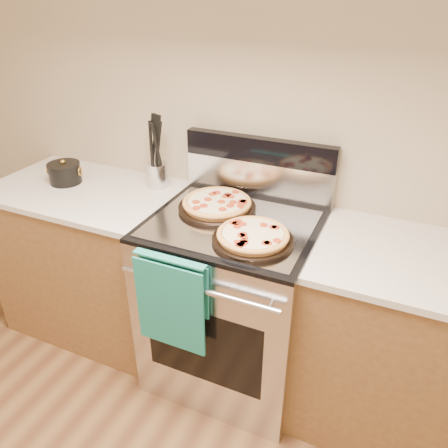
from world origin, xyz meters
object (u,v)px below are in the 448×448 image
at_px(range_body, 233,303).
at_px(utensil_crock, 158,175).
at_px(pepperoni_pizza_front, 253,236).
at_px(saucepan, 65,174).
at_px(pepperoni_pizza_back, 217,204).

xyz_separation_m(range_body, utensil_crock, (-0.53, 0.21, 0.53)).
height_order(range_body, pepperoni_pizza_front, pepperoni_pizza_front).
xyz_separation_m(utensil_crock, saucepan, (-0.49, -0.16, -0.02)).
height_order(range_body, pepperoni_pizza_back, pepperoni_pizza_back).
xyz_separation_m(pepperoni_pizza_front, saucepan, (-1.16, 0.19, 0.01)).
bearing_deg(utensil_crock, pepperoni_pizza_back, -18.95).
height_order(range_body, saucepan, saucepan).
relative_size(pepperoni_pizza_back, saucepan, 2.17).
distance_m(pepperoni_pizza_back, pepperoni_pizza_front, 0.33).
distance_m(pepperoni_pizza_back, saucepan, 0.90).
distance_m(range_body, saucepan, 1.14).
distance_m(utensil_crock, saucepan, 0.51).
height_order(utensil_crock, saucepan, utensil_crock).
relative_size(range_body, saucepan, 5.39).
height_order(pepperoni_pizza_back, pepperoni_pizza_front, pepperoni_pizza_back).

